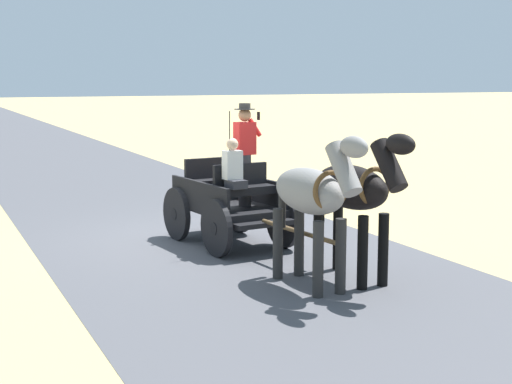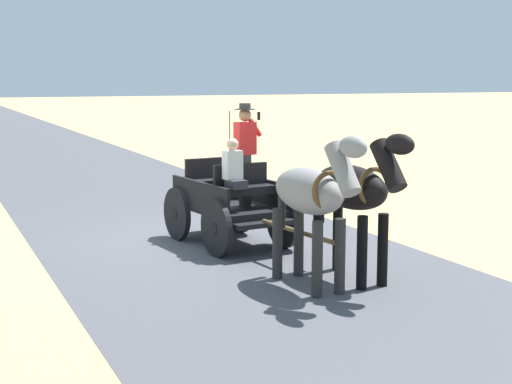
% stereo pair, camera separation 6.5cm
% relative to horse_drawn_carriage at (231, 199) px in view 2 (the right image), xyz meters
% --- Properties ---
extents(ground_plane, '(200.00, 200.00, 0.00)m').
position_rel_horse_drawn_carriage_xyz_m(ground_plane, '(0.26, -0.70, -0.82)').
color(ground_plane, tan).
extents(road_surface, '(6.07, 160.00, 0.01)m').
position_rel_horse_drawn_carriage_xyz_m(road_surface, '(0.26, -0.70, -0.81)').
color(road_surface, '#4C4C51').
rests_on(road_surface, ground).
extents(horse_drawn_carriage, '(1.69, 4.52, 2.50)m').
position_rel_horse_drawn_carriage_xyz_m(horse_drawn_carriage, '(0.00, 0.00, 0.00)').
color(horse_drawn_carriage, black).
rests_on(horse_drawn_carriage, ground).
extents(horse_near_side, '(0.71, 2.14, 2.21)m').
position_rel_horse_drawn_carriage_xyz_m(horse_near_side, '(-0.72, 2.96, 0.51)').
color(horse_near_side, black).
rests_on(horse_near_side, ground).
extents(horse_off_side, '(0.66, 2.13, 2.21)m').
position_rel_horse_drawn_carriage_xyz_m(horse_off_side, '(0.02, 3.05, 0.51)').
color(horse_off_side, gray).
rests_on(horse_off_side, ground).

